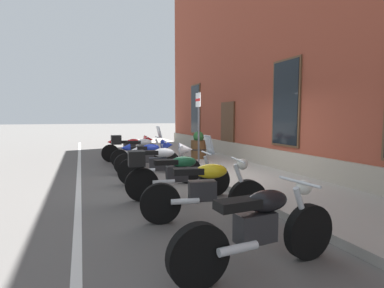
{
  "coord_description": "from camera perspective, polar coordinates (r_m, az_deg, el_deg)",
  "views": [
    {
      "loc": [
        7.23,
        -3.11,
        1.7
      ],
      "look_at": [
        -0.98,
        -0.05,
        0.9
      ],
      "focal_mm": 28.0,
      "sensor_mm": 36.0,
      "label": 1
    }
  ],
  "objects": [
    {
      "name": "motorcycle_yellow_naked",
      "position": [
        4.93,
        2.77,
        -8.95
      ],
      "size": [
        0.66,
        2.1,
        1.01
      ],
      "color": "black",
      "rests_on": "ground_plane"
    },
    {
      "name": "motorcycle_black_naked",
      "position": [
        3.46,
        12.92,
        -15.45
      ],
      "size": [
        0.62,
        2.13,
        0.98
      ],
      "color": "black",
      "rests_on": "ground_plane"
    },
    {
      "name": "motorcycle_silver_touring",
      "position": [
        10.41,
        -10.25,
        -1.11
      ],
      "size": [
        0.62,
        2.1,
        1.37
      ],
      "color": "black",
      "rests_on": "ground_plane"
    },
    {
      "name": "motorcycle_green_touring",
      "position": [
        6.23,
        -3.47,
        -5.47
      ],
      "size": [
        0.63,
        2.23,
        1.31
      ],
      "color": "black",
      "rests_on": "ground_plane"
    },
    {
      "name": "barrel_planter",
      "position": [
        11.33,
        1.24,
        -0.5
      ],
      "size": [
        0.6,
        0.6,
        1.02
      ],
      "color": "brown",
      "rests_on": "sidewalk"
    },
    {
      "name": "ground_plane",
      "position": [
        8.05,
        2.79,
        -7.0
      ],
      "size": [
        140.0,
        140.0,
        0.0
      ],
      "primitive_type": "plane",
      "color": "#565451"
    },
    {
      "name": "brick_pub_facade",
      "position": [
        11.35,
        28.93,
        20.35
      ],
      "size": [
        21.82,
        5.23,
        9.6
      ],
      "color": "brown",
      "rests_on": "ground_plane"
    },
    {
      "name": "parking_sign",
      "position": [
        9.45,
        1.25,
        4.91
      ],
      "size": [
        0.36,
        0.07,
        2.35
      ],
      "color": "#4C4C51",
      "rests_on": "sidewalk"
    },
    {
      "name": "motorcycle_white_sport",
      "position": [
        7.58,
        -5.56,
        -3.4
      ],
      "size": [
        0.71,
        2.07,
        1.05
      ],
      "color": "black",
      "rests_on": "ground_plane"
    },
    {
      "name": "motorcycle_red_sport",
      "position": [
        11.82,
        -11.2,
        -0.54
      ],
      "size": [
        0.62,
        2.21,
        0.98
      ],
      "color": "black",
      "rests_on": "ground_plane"
    },
    {
      "name": "lane_stripe",
      "position": [
        7.43,
        -20.8,
        -8.35
      ],
      "size": [
        27.82,
        0.12,
        0.01
      ],
      "primitive_type": "cube",
      "color": "silver",
      "rests_on": "ground_plane"
    },
    {
      "name": "sidewalk",
      "position": [
        8.6,
        10.55,
        -5.84
      ],
      "size": [
        27.82,
        2.51,
        0.13
      ],
      "primitive_type": "cube",
      "color": "gray",
      "rests_on": "ground_plane"
    },
    {
      "name": "motorcycle_blue_sport",
      "position": [
        9.09,
        -7.99,
        -2.09
      ],
      "size": [
        0.62,
        2.0,
        1.02
      ],
      "color": "black",
      "rests_on": "ground_plane"
    }
  ]
}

